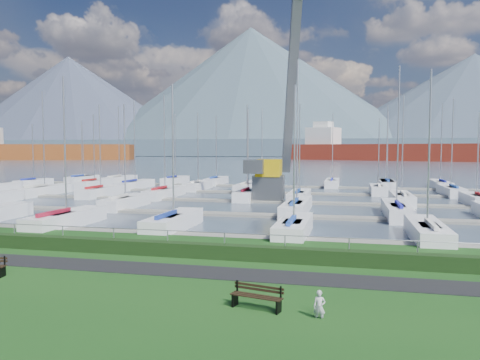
% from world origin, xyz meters
% --- Properties ---
extents(path, '(160.00, 2.00, 0.04)m').
position_xyz_m(path, '(0.00, -3.00, 0.01)').
color(path, black).
rests_on(path, grass).
extents(water, '(800.00, 540.00, 0.20)m').
position_xyz_m(water, '(0.00, 260.00, -0.40)').
color(water, '#3F4D5D').
extents(hedge, '(80.00, 0.70, 0.70)m').
position_xyz_m(hedge, '(0.00, -0.40, 0.35)').
color(hedge, black).
rests_on(hedge, grass).
extents(fence, '(80.00, 0.04, 0.04)m').
position_xyz_m(fence, '(0.00, 0.00, 1.20)').
color(fence, '#92959A').
rests_on(fence, grass).
extents(foothill, '(900.00, 80.00, 12.00)m').
position_xyz_m(foothill, '(0.00, 330.00, 6.00)').
color(foothill, '#485A69').
rests_on(foothill, water).
extents(mountains, '(1190.00, 360.00, 115.00)m').
position_xyz_m(mountains, '(7.35, 404.62, 46.68)').
color(mountains, '#3F475C').
rests_on(mountains, water).
extents(docks, '(90.00, 41.60, 0.25)m').
position_xyz_m(docks, '(0.00, 26.00, -0.22)').
color(docks, slate).
rests_on(docks, water).
extents(bench_right, '(1.85, 0.83, 0.85)m').
position_xyz_m(bench_right, '(5.00, -7.04, 0.42)').
color(bench_right, black).
rests_on(bench_right, grass).
extents(person, '(0.40, 0.28, 1.04)m').
position_xyz_m(person, '(7.08, -7.44, 0.52)').
color(person, '#B3B3BA').
rests_on(person, grass).
extents(crane, '(5.90, 13.23, 22.35)m').
position_xyz_m(crane, '(0.07, 28.56, 5.33)').
color(crane, '#515458').
rests_on(crane, water).
extents(cargo_ship_west, '(86.97, 43.87, 21.50)m').
position_xyz_m(cargo_ship_west, '(-145.25, 184.40, 3.68)').
color(cargo_ship_west, brown).
rests_on(cargo_ship_west, water).
extents(cargo_ship_mid, '(98.31, 50.04, 21.50)m').
position_xyz_m(cargo_ship_mid, '(23.35, 211.02, 3.55)').
color(cargo_ship_mid, maroon).
rests_on(cargo_ship_mid, water).
extents(sailboat_fleet, '(76.36, 49.94, 13.53)m').
position_xyz_m(sailboat_fleet, '(-2.30, 29.62, 5.39)').
color(sailboat_fleet, navy).
rests_on(sailboat_fleet, water).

